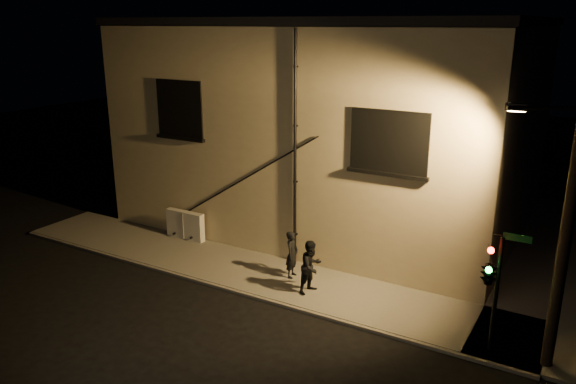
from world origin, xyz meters
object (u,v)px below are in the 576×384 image
Objects in this scene: utility_cabinet at (185,225)px; traffic_signal at (490,272)px; pedestrian_b at (311,267)px; pedestrian_a at (292,254)px; streetlamp_pole at (562,230)px.

utility_cabinet is 0.52× the size of traffic_signal.
utility_cabinet is at bearing 91.19° from pedestrian_b.
traffic_signal is (6.70, -1.34, 1.45)m from pedestrian_a.
streetlamp_pole reaches higher than pedestrian_a.
pedestrian_b is (1.11, -0.67, 0.06)m from pedestrian_a.
pedestrian_a is 0.23× the size of streetlamp_pole.
pedestrian_b reaches higher than utility_cabinet.
pedestrian_b reaches higher than pedestrian_a.
utility_cabinet is 14.27m from streetlamp_pole.
pedestrian_b is 0.25× the size of streetlamp_pole.
traffic_signal is 2.07m from streetlamp_pole.
pedestrian_a is at bearing 73.51° from pedestrian_b.
streetlamp_pole is (7.11, -0.47, 2.78)m from pedestrian_b.
streetlamp_pole is at bearing -79.08° from pedestrian_b.
pedestrian_b is 0.52× the size of traffic_signal.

